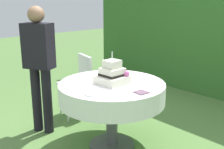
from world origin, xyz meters
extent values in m
plane|color=#547A3D|center=(0.00, 0.00, 0.00)|extent=(20.00, 20.00, 0.00)
cylinder|color=#4C4C51|center=(0.00, 0.00, 0.01)|extent=(0.54, 0.54, 0.02)
cylinder|color=#4C4C51|center=(0.00, 0.00, 0.37)|extent=(0.13, 0.13, 0.74)
cylinder|color=brown|center=(0.00, 0.00, 0.75)|extent=(1.16, 1.16, 0.03)
cylinder|color=white|center=(0.00, 0.00, 0.66)|extent=(1.19, 1.19, 0.22)
cube|color=silver|center=(0.02, -0.01, 0.82)|extent=(0.31, 0.31, 0.09)
cube|color=silver|center=(0.02, -0.01, 0.90)|extent=(0.23, 0.23, 0.09)
cube|color=black|center=(0.02, -0.01, 0.88)|extent=(0.23, 0.23, 0.02)
cube|color=silver|center=(0.02, -0.01, 0.99)|extent=(0.16, 0.16, 0.09)
sphere|color=#C6599E|center=(0.12, 0.10, 0.88)|extent=(0.07, 0.07, 0.07)
cylinder|color=silver|center=(0.02, -0.01, 1.08)|extent=(0.01, 0.01, 0.10)
cylinder|color=white|center=(-0.46, -0.11, 0.78)|extent=(0.11, 0.11, 0.01)
cylinder|color=white|center=(0.33, 0.21, 0.78)|extent=(0.13, 0.13, 0.01)
cylinder|color=white|center=(0.16, -0.41, 0.78)|extent=(0.14, 0.14, 0.01)
cube|color=#6B4C60|center=(0.45, -0.01, 0.78)|extent=(0.13, 0.13, 0.01)
cylinder|color=white|center=(-1.22, 0.08, 0.23)|extent=(0.03, 0.03, 0.45)
cylinder|color=white|center=(-0.91, 0.00, 0.23)|extent=(0.03, 0.03, 0.45)
cylinder|color=white|center=(-1.14, 0.39, 0.23)|extent=(0.03, 0.03, 0.45)
cylinder|color=white|center=(-0.83, 0.32, 0.23)|extent=(0.03, 0.03, 0.45)
cube|color=white|center=(-1.02, 0.20, 0.47)|extent=(0.48, 0.48, 0.04)
cube|color=white|center=(-0.98, 0.37, 0.69)|extent=(0.40, 0.13, 0.40)
cylinder|color=black|center=(-0.95, -0.44, 0.42)|extent=(0.12, 0.12, 0.85)
cylinder|color=black|center=(-0.81, -0.37, 0.42)|extent=(0.12, 0.12, 0.85)
cube|color=black|center=(-0.88, -0.40, 1.12)|extent=(0.41, 0.34, 0.55)
sphere|color=#8C664C|center=(-0.88, -0.40, 1.50)|extent=(0.20, 0.20, 0.20)
camera|label=1|loc=(2.21, -2.03, 1.69)|focal=45.13mm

